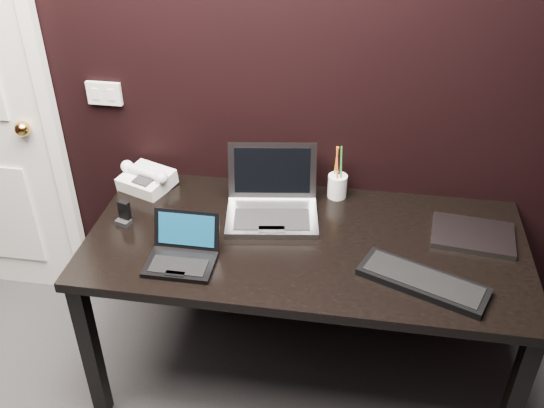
% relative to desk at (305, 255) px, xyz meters
% --- Properties ---
extents(wall_back, '(4.00, 0.00, 4.00)m').
position_rel_desk_xyz_m(wall_back, '(-0.30, 0.40, 0.64)').
color(wall_back, black).
rests_on(wall_back, ground).
extents(wall_switch, '(0.15, 0.02, 0.10)m').
position_rel_desk_xyz_m(wall_switch, '(-0.92, 0.39, 0.46)').
color(wall_switch, silver).
rests_on(wall_switch, wall_back).
extents(desk, '(1.70, 0.80, 0.74)m').
position_rel_desk_xyz_m(desk, '(0.00, 0.00, 0.00)').
color(desk, black).
rests_on(desk, ground).
extents(netbook, '(0.25, 0.22, 0.16)m').
position_rel_desk_xyz_m(netbook, '(-0.44, -0.20, 0.11)').
color(netbook, black).
rests_on(netbook, desk).
extents(silver_laptop, '(0.41, 0.38, 0.25)m').
position_rel_desk_xyz_m(silver_laptop, '(-0.16, 0.15, 0.13)').
color(silver_laptop, '#9F9FA4').
rests_on(silver_laptop, desk).
extents(ext_keyboard, '(0.47, 0.31, 0.03)m').
position_rel_desk_xyz_m(ext_keyboard, '(0.44, -0.19, 0.09)').
color(ext_keyboard, black).
rests_on(ext_keyboard, desk).
extents(closed_laptop, '(0.33, 0.26, 0.02)m').
position_rel_desk_xyz_m(closed_laptop, '(0.64, 0.12, 0.09)').
color(closed_laptop, gray).
rests_on(closed_laptop, desk).
extents(desk_phone, '(0.26, 0.25, 0.12)m').
position_rel_desk_xyz_m(desk_phone, '(-0.73, 0.27, 0.12)').
color(desk_phone, white).
rests_on(desk_phone, desk).
extents(mobile_phone, '(0.07, 0.06, 0.10)m').
position_rel_desk_xyz_m(mobile_phone, '(-0.73, -0.00, 0.11)').
color(mobile_phone, black).
rests_on(mobile_phone, desk).
extents(pen_cup, '(0.09, 0.09, 0.24)m').
position_rel_desk_xyz_m(pen_cup, '(0.10, 0.33, 0.13)').
color(pen_cup, white).
rests_on(pen_cup, desk).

